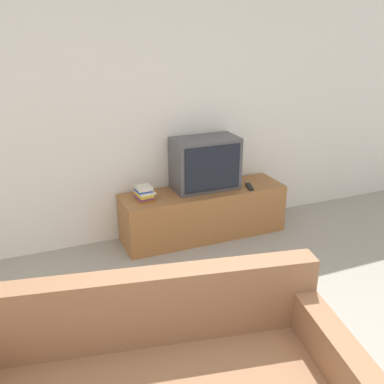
{
  "coord_description": "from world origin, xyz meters",
  "views": [
    {
      "loc": [
        -1.18,
        -1.26,
        2.21
      ],
      "look_at": [
        0.3,
        2.29,
        0.71
      ],
      "focal_mm": 42.0,
      "sensor_mm": 36.0,
      "label": 1
    }
  ],
  "objects": [
    {
      "name": "television",
      "position": [
        0.66,
        2.79,
        0.79
      ],
      "size": [
        0.68,
        0.38,
        0.54
      ],
      "color": "#4C4C51",
      "rests_on": "tv_stand"
    },
    {
      "name": "wall_back",
      "position": [
        0.0,
        3.03,
        1.3
      ],
      "size": [
        9.0,
        0.06,
        2.6
      ],
      "color": "white",
      "rests_on": "ground_plane"
    },
    {
      "name": "tv_stand",
      "position": [
        0.62,
        2.73,
        0.26
      ],
      "size": [
        1.74,
        0.49,
        0.52
      ],
      "color": "#9E6638",
      "rests_on": "ground_plane"
    },
    {
      "name": "book_stack",
      "position": [
        -0.03,
        2.73,
        0.58
      ],
      "size": [
        0.18,
        0.22,
        0.14
      ],
      "color": "#995623",
      "rests_on": "tv_stand"
    },
    {
      "name": "remote_on_stand",
      "position": [
        1.1,
        2.61,
        0.53
      ],
      "size": [
        0.1,
        0.19,
        0.02
      ],
      "rotation": [
        0.0,
        0.0,
        -0.28
      ],
      "color": "black",
      "rests_on": "tv_stand"
    }
  ]
}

